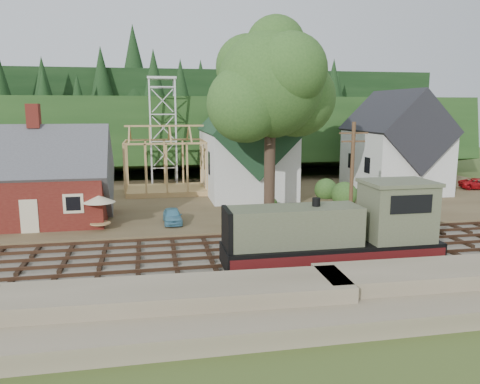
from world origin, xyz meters
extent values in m
plane|color=#384C1E|center=(0.00, 0.00, 0.00)|extent=(140.00, 140.00, 0.00)
cube|color=#7F7259|center=(0.00, -8.50, 0.00)|extent=(64.00, 5.00, 1.60)
cube|color=#726B5B|center=(0.00, 0.00, 0.08)|extent=(64.00, 11.00, 0.16)
cube|color=brown|center=(0.00, 18.00, 0.15)|extent=(64.00, 26.00, 0.30)
cube|color=#1E3F19|center=(0.00, 42.00, 0.00)|extent=(70.00, 28.96, 12.74)
cube|color=black|center=(0.00, 58.00, 0.00)|extent=(80.00, 20.00, 12.00)
cube|color=#561613|center=(-16.00, 11.00, 2.20)|extent=(10.00, 7.00, 3.80)
cube|color=#4C4C51|center=(-16.00, 11.00, 4.10)|extent=(10.80, 7.41, 7.41)
cube|color=#561613|center=(-16.00, 11.00, 8.40)|extent=(0.90, 0.90, 1.80)
cube|color=beige|center=(-16.00, 7.48, 1.50)|extent=(1.20, 0.06, 2.40)
cube|color=silver|center=(2.00, 20.00, 3.50)|extent=(8.00, 12.00, 6.40)
cube|color=#173420|center=(2.00, 20.00, 6.70)|extent=(8.40, 12.96, 8.40)
cube|color=silver|center=(2.00, 14.00, 8.70)|extent=(2.40, 2.40, 4.00)
cone|color=#173420|center=(2.00, 14.00, 12.00)|extent=(5.37, 5.37, 2.60)
cube|color=silver|center=(18.00, 19.00, 3.50)|extent=(8.00, 10.00, 6.40)
cube|color=black|center=(18.00, 19.00, 6.70)|extent=(8.40, 10.80, 8.40)
cube|color=tan|center=(-6.00, 22.00, 0.55)|extent=(8.00, 6.00, 0.50)
cube|color=tan|center=(-6.00, 22.00, 7.20)|extent=(8.00, 0.18, 0.18)
cube|color=silver|center=(-7.40, 26.60, 6.30)|extent=(0.18, 0.18, 12.00)
cube|color=silver|center=(-4.60, 26.60, 6.30)|extent=(0.18, 0.18, 12.00)
cube|color=silver|center=(-7.40, 29.40, 6.30)|extent=(0.18, 0.18, 12.00)
cube|color=silver|center=(-4.60, 29.40, 6.30)|extent=(0.18, 0.18, 12.00)
cube|color=silver|center=(-6.00, 28.00, 12.30)|extent=(3.20, 3.20, 0.25)
cylinder|color=#38281E|center=(2.00, 10.00, 4.30)|extent=(0.90, 0.90, 8.00)
sphere|color=#2F5720|center=(2.00, 10.00, 10.80)|extent=(8.40, 8.40, 8.40)
sphere|color=#2F5720|center=(4.50, 11.00, 9.80)|extent=(6.40, 6.40, 6.40)
sphere|color=#2F5720|center=(-0.20, 9.20, 9.30)|extent=(6.00, 6.00, 6.00)
cylinder|color=#4C331E|center=(7.00, 5.20, 4.00)|extent=(0.28, 0.28, 8.00)
cube|color=#4C331E|center=(7.00, 5.20, 7.20)|extent=(2.20, 0.12, 0.12)
cube|color=#4C331E|center=(7.00, 5.20, 6.60)|extent=(1.80, 0.12, 0.12)
cube|color=black|center=(2.26, -3.00, 0.34)|extent=(12.04, 2.51, 0.35)
cube|color=black|center=(2.26, -3.00, 1.06)|extent=(12.04, 2.91, 1.10)
cube|color=#51533C|center=(0.06, -3.00, 2.67)|extent=(7.23, 2.31, 2.11)
cube|color=#51533C|center=(6.08, -3.00, 3.22)|extent=(3.61, 2.81, 3.21)
cube|color=#51533C|center=(6.08, -3.00, 4.88)|extent=(3.81, 3.01, 0.20)
cube|color=black|center=(6.08, -4.43, 3.92)|extent=(2.41, 0.06, 1.00)
cube|color=#4B1011|center=(2.26, -4.48, 1.06)|extent=(12.04, 0.04, 0.70)
cube|color=#4B1011|center=(2.26, -1.52, 1.06)|extent=(12.04, 0.04, 0.70)
cylinder|color=black|center=(1.26, -3.00, 3.82)|extent=(0.44, 0.44, 0.70)
imported|color=#589FBE|center=(-6.01, 8.49, 0.88)|extent=(1.42, 3.41, 1.15)
imported|color=#AE0D13|center=(27.59, 17.60, 0.89)|extent=(4.63, 3.10, 1.18)
cylinder|color=silver|center=(-11.23, 7.56, 1.44)|extent=(0.10, 0.10, 2.28)
cylinder|color=tan|center=(-11.23, 7.56, 0.77)|extent=(1.45, 1.45, 0.08)
cone|color=beige|center=(-11.23, 7.56, 2.58)|extent=(2.28, 2.28, 0.52)
camera|label=1|loc=(-7.51, -26.64, 8.96)|focal=35.00mm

